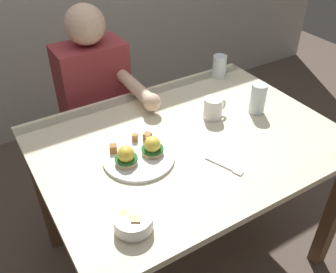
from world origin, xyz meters
The scene contains 9 objects.
ground_plane centered at (0.00, 0.00, 0.00)m, with size 6.00×6.00×0.00m, color brown.
dining_table centered at (0.00, 0.00, 0.63)m, with size 1.20×0.90×0.74m.
eggs_benedict_plate centered at (-0.23, -0.02, 0.76)m, with size 0.27×0.27×0.09m.
fruit_bowl centered at (-0.40, -0.30, 0.77)m, with size 0.12×0.12×0.06m.
coffee_mug centered at (0.17, 0.06, 0.79)m, with size 0.11×0.08×0.09m.
fork centered at (0.02, -0.23, 0.74)m, with size 0.07×0.15×0.00m.
water_glass_near centered at (0.43, 0.36, 0.79)m, with size 0.07×0.07×0.12m.
water_glass_far centered at (0.37, 0.00, 0.80)m, with size 0.07×0.07×0.14m.
diner_person centered at (-0.15, 0.60, 0.65)m, with size 0.34×0.54×1.14m.
Camera 1 is at (-0.70, -0.99, 1.63)m, focal length 39.44 mm.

